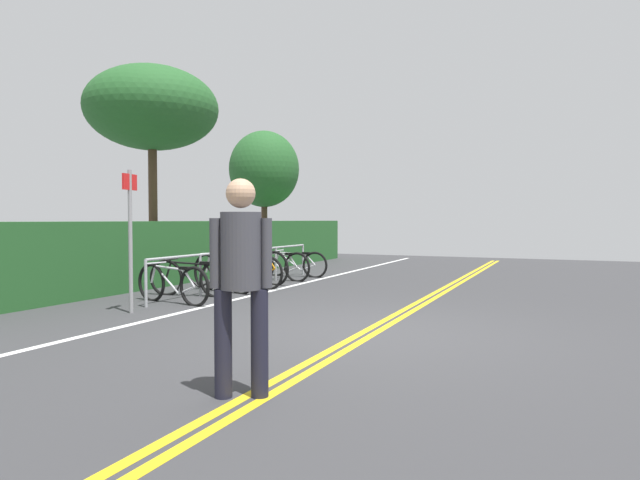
# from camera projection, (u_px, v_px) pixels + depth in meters

# --- Properties ---
(ground_plane) EXTENTS (29.29, 13.69, 0.05)m
(ground_plane) POSITION_uv_depth(u_px,v_px,m) (371.00, 333.00, 6.96)
(ground_plane) COLOR #353538
(centre_line_yellow_inner) EXTENTS (26.36, 0.10, 0.00)m
(centre_line_yellow_inner) POSITION_uv_depth(u_px,v_px,m) (378.00, 332.00, 6.92)
(centre_line_yellow_inner) COLOR gold
(centre_line_yellow_inner) RESTS_ON ground_plane
(centre_line_yellow_outer) EXTENTS (26.36, 0.10, 0.00)m
(centre_line_yellow_outer) POSITION_uv_depth(u_px,v_px,m) (365.00, 331.00, 6.99)
(centre_line_yellow_outer) COLOR gold
(centre_line_yellow_outer) RESTS_ON ground_plane
(bike_lane_stripe_white) EXTENTS (26.36, 0.12, 0.00)m
(bike_lane_stripe_white) POSITION_uv_depth(u_px,v_px,m) (174.00, 314.00, 8.22)
(bike_lane_stripe_white) COLOR white
(bike_lane_stripe_white) RESTS_ON ground_plane
(bike_rack) EXTENTS (5.82, 0.05, 0.79)m
(bike_rack) POSITION_uv_depth(u_px,v_px,m) (242.00, 259.00, 11.48)
(bike_rack) COLOR #9EA0A5
(bike_rack) RESTS_ON ground_plane
(bicycle_0) EXTENTS (0.48, 1.73, 0.70)m
(bicycle_0) POSITION_uv_depth(u_px,v_px,m) (172.00, 284.00, 9.30)
(bicycle_0) COLOR black
(bicycle_0) RESTS_ON ground_plane
(bicycle_1) EXTENTS (0.46, 1.72, 0.71)m
(bicycle_1) POSITION_uv_depth(u_px,v_px,m) (191.00, 278.00, 10.17)
(bicycle_1) COLOR black
(bicycle_1) RESTS_ON ground_plane
(bicycle_2) EXTENTS (0.59, 1.73, 0.78)m
(bicycle_2) POSITION_uv_depth(u_px,v_px,m) (223.00, 273.00, 10.79)
(bicycle_2) COLOR black
(bicycle_2) RESTS_ON ground_plane
(bicycle_3) EXTENTS (0.46, 1.72, 0.73)m
(bicycle_3) POSITION_uv_depth(u_px,v_px,m) (248.00, 271.00, 11.43)
(bicycle_3) COLOR black
(bicycle_3) RESTS_ON ground_plane
(bicycle_4) EXTENTS (0.50, 1.77, 0.78)m
(bicycle_4) POSITION_uv_depth(u_px,v_px,m) (257.00, 267.00, 12.20)
(bicycle_4) COLOR black
(bicycle_4) RESTS_ON ground_plane
(bicycle_5) EXTENTS (0.46, 1.69, 0.72)m
(bicycle_5) POSITION_uv_depth(u_px,v_px,m) (279.00, 266.00, 12.85)
(bicycle_5) COLOR black
(bicycle_5) RESTS_ON ground_plane
(bicycle_6) EXTENTS (0.46, 1.76, 0.68)m
(bicycle_6) POSITION_uv_depth(u_px,v_px,m) (295.00, 264.00, 13.67)
(bicycle_6) COLOR black
(bicycle_6) RESTS_ON ground_plane
(pedestrian) EXTENTS (0.32, 0.45, 1.73)m
(pedestrian) POSITION_uv_depth(u_px,v_px,m) (241.00, 271.00, 4.35)
(pedestrian) COLOR #1E1E2D
(pedestrian) RESTS_ON ground_plane
(sign_post_near) EXTENTS (0.36, 0.10, 2.16)m
(sign_post_near) POSITION_uv_depth(u_px,v_px,m) (130.00, 227.00, 8.28)
(sign_post_near) COLOR gray
(sign_post_near) RESTS_ON ground_plane
(hedge_backdrop) EXTENTS (14.77, 1.13, 1.38)m
(hedge_backdrop) POSITION_uv_depth(u_px,v_px,m) (204.00, 249.00, 13.69)
(hedge_backdrop) COLOR #235626
(hedge_backdrop) RESTS_ON ground_plane
(tree_mid) EXTENTS (3.13, 3.13, 5.04)m
(tree_mid) POSITION_uv_depth(u_px,v_px,m) (152.00, 109.00, 13.11)
(tree_mid) COLOR #473323
(tree_mid) RESTS_ON ground_plane
(tree_far_right) EXTENTS (2.38, 2.38, 4.43)m
(tree_far_right) POSITION_uv_depth(u_px,v_px,m) (264.00, 169.00, 18.77)
(tree_far_right) COLOR #473323
(tree_far_right) RESTS_ON ground_plane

